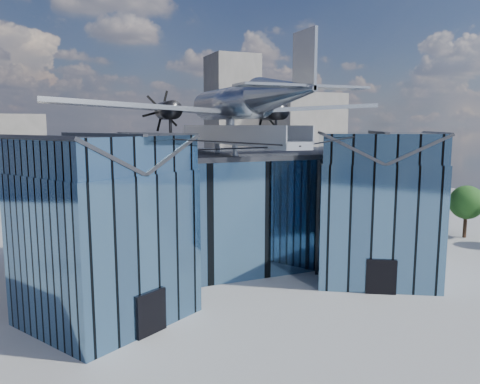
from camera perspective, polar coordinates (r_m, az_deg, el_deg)
name	(u,v)px	position (r m, az deg, el deg)	size (l,w,h in m)	color
ground_plane	(250,290)	(35.99, 1.27, -11.85)	(120.00, 120.00, 0.00)	gray
museum	(222,205)	(39.77, -2.15, -1.64)	(32.88, 24.50, 17.60)	teal
bg_towers	(138,138)	(82.77, -12.34, 6.42)	(77.00, 24.50, 26.00)	slate
tree_side_e	(467,202)	(56.75, 25.90, -1.16)	(4.52, 4.52, 5.78)	#332014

